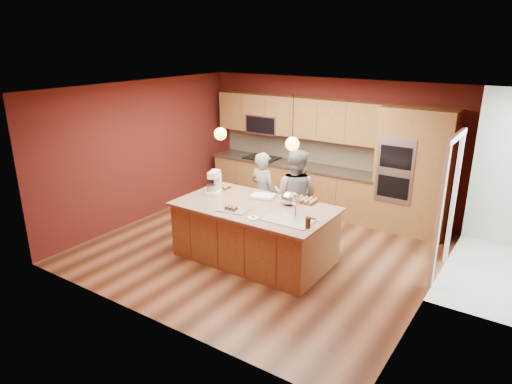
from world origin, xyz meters
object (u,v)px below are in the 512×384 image
Objects in this scene: person_left at (263,193)px; stand_mixer at (214,184)px; mixing_bowl at (289,198)px; island at (255,232)px; person_right at (295,196)px.

stand_mixer is (-0.42, -0.88, 0.33)m from person_left.
stand_mixer is 1.33m from mixing_bowl.
person_left is (-0.47, 0.96, 0.29)m from island.
island is 1.09m from stand_mixer.
person_right is (0.19, 0.96, 0.37)m from island.
person_right reaches higher than person_left.
person_right is at bearing 79.01° from island.
person_left is 5.86× the size of mixing_bowl.
person_right is at bearing 21.13° from stand_mixer.
island is at bearing 70.92° from person_right.
island is 9.62× the size of mixing_bowl.
stand_mixer is at bearing -168.77° from mixing_bowl.
person_left is at bearing -8.10° from person_right.
person_left is 0.91× the size of person_right.
person_right is (0.66, 0.00, 0.07)m from person_left.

